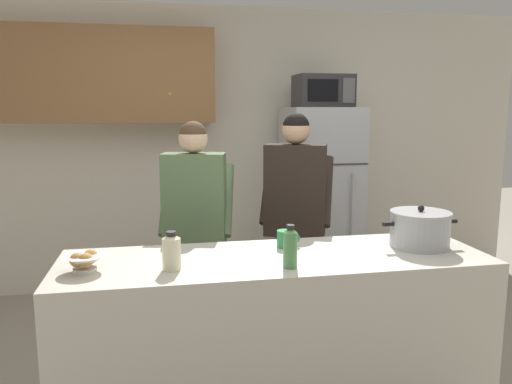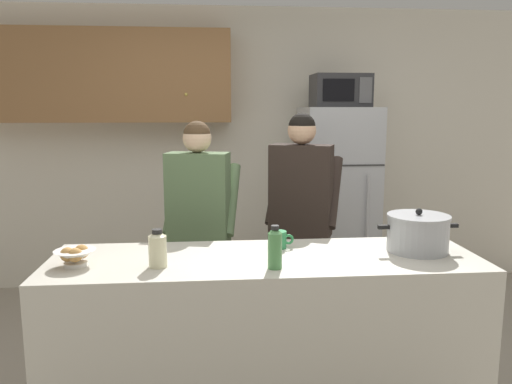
{
  "view_description": "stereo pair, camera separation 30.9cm",
  "coord_description": "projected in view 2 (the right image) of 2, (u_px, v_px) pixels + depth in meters",
  "views": [
    {
      "loc": [
        -0.58,
        -2.45,
        1.68
      ],
      "look_at": [
        0.0,
        0.55,
        1.17
      ],
      "focal_mm": 35.16,
      "sensor_mm": 36.0,
      "label": 1
    },
    {
      "loc": [
        -0.27,
        -2.49,
        1.68
      ],
      "look_at": [
        0.0,
        0.55,
        1.17
      ],
      "focal_mm": 35.16,
      "sensor_mm": 36.0,
      "label": 2
    }
  ],
  "objects": [
    {
      "name": "bottle_near_edge",
      "position": [
        158.0,
        249.0,
        2.42
      ],
      "size": [
        0.09,
        0.09,
        0.19
      ],
      "color": "beige",
      "rests_on": "kitchen_island"
    },
    {
      "name": "cooking_pot",
      "position": [
        418.0,
        233.0,
        2.68
      ],
      "size": [
        0.44,
        0.33,
        0.24
      ],
      "color": "#ADAFB5",
      "rests_on": "kitchen_island"
    },
    {
      "name": "bottle_mid_counter",
      "position": [
        275.0,
        248.0,
        2.39
      ],
      "size": [
        0.07,
        0.07,
        0.21
      ],
      "color": "#4C8C4C",
      "rests_on": "kitchen_island"
    },
    {
      "name": "person_by_sink",
      "position": [
        301.0,
        203.0,
        3.48
      ],
      "size": [
        0.6,
        0.55,
        1.65
      ],
      "color": "#726656",
      "rests_on": "ground"
    },
    {
      "name": "refrigerator",
      "position": [
        337.0,
        203.0,
        4.5
      ],
      "size": [
        0.64,
        0.68,
        1.69
      ],
      "color": "#B7BABF",
      "rests_on": "ground"
    },
    {
      "name": "bread_bowl",
      "position": [
        75.0,
        256.0,
        2.43
      ],
      "size": [
        0.2,
        0.2,
        0.1
      ],
      "color": "white",
      "rests_on": "kitchen_island"
    },
    {
      "name": "microwave",
      "position": [
        340.0,
        91.0,
        4.32
      ],
      "size": [
        0.48,
        0.37,
        0.28
      ],
      "color": "#2D2D30",
      "rests_on": "refrigerator"
    },
    {
      "name": "kitchen_island",
      "position": [
        265.0,
        340.0,
        2.67
      ],
      "size": [
        2.22,
        0.68,
        0.92
      ],
      "primitive_type": "cube",
      "color": "beige",
      "rests_on": "ground"
    },
    {
      "name": "back_wall_unit",
      "position": [
        209.0,
        133.0,
        4.69
      ],
      "size": [
        6.0,
        0.48,
        2.6
      ],
      "color": "silver",
      "rests_on": "ground"
    },
    {
      "name": "person_near_pot",
      "position": [
        199.0,
        212.0,
        3.35
      ],
      "size": [
        0.55,
        0.49,
        1.6
      ],
      "color": "black",
      "rests_on": "ground"
    },
    {
      "name": "coffee_mug",
      "position": [
        279.0,
        240.0,
        2.75
      ],
      "size": [
        0.13,
        0.09,
        0.1
      ],
      "color": "#2D8C4C",
      "rests_on": "kitchen_island"
    }
  ]
}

